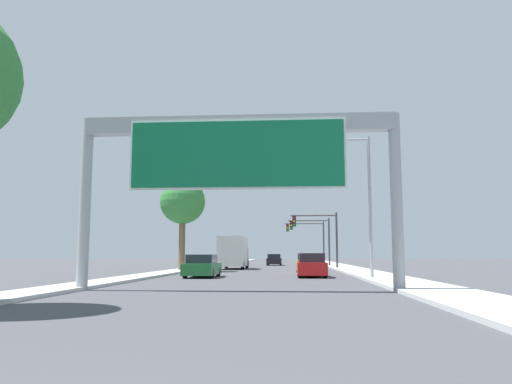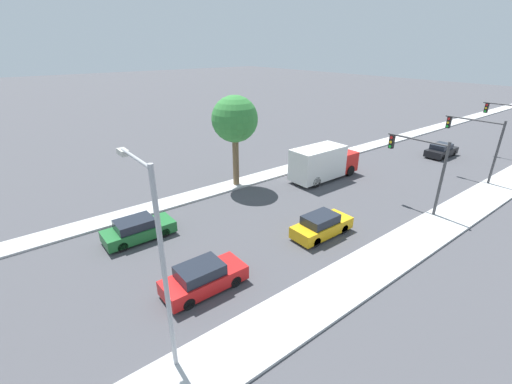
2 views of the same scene
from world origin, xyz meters
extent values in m
cube|color=#BDBDBD|center=(7.75, 60.00, 0.07)|extent=(3.00, 120.00, 0.15)
cube|color=#BDBDBD|center=(-7.25, 60.00, 0.07)|extent=(2.00, 120.00, 0.15)
cylinder|color=#9EA0A5|center=(-6.45, 18.00, 3.61)|extent=(0.47, 0.47, 7.23)
cylinder|color=#9EA0A5|center=(6.45, 18.00, 3.61)|extent=(0.47, 0.47, 7.23)
cube|color=#9EA0A5|center=(0.00, 18.00, 6.88)|extent=(12.90, 0.60, 0.70)
cube|color=white|center=(0.00, 17.70, 5.56)|extent=(8.92, 0.08, 2.94)
cube|color=#0F6B42|center=(0.00, 17.65, 5.56)|extent=(8.72, 0.16, 2.74)
cube|color=red|center=(3.50, 30.49, 0.56)|extent=(1.81, 4.38, 0.77)
cube|color=#1E232D|center=(3.50, 30.27, 1.24)|extent=(1.60, 2.28, 0.58)
cylinder|color=black|center=(2.70, 31.85, 0.32)|extent=(0.22, 0.64, 0.64)
cylinder|color=black|center=(4.30, 31.85, 0.32)|extent=(0.22, 0.64, 0.64)
cylinder|color=black|center=(2.70, 29.13, 0.32)|extent=(0.22, 0.64, 0.64)
cylinder|color=black|center=(4.30, 29.13, 0.32)|extent=(0.22, 0.64, 0.64)
cube|color=#1E662D|center=(-3.50, 29.69, 0.54)|extent=(1.88, 4.46, 0.72)
cube|color=#1E232D|center=(-3.50, 29.46, 1.17)|extent=(1.65, 2.32, 0.55)
cylinder|color=black|center=(-4.33, 31.07, 0.32)|extent=(0.22, 0.64, 0.64)
cylinder|color=black|center=(-2.67, 31.07, 0.32)|extent=(0.22, 0.64, 0.64)
cylinder|color=black|center=(-4.33, 28.30, 0.32)|extent=(0.22, 0.64, 0.64)
cylinder|color=black|center=(-2.67, 28.30, 0.32)|extent=(0.22, 0.64, 0.64)
cube|color=gold|center=(3.50, 39.40, 0.56)|extent=(1.74, 4.36, 0.77)
cube|color=#1E232D|center=(3.50, 39.19, 1.24)|extent=(1.53, 2.27, 0.58)
cylinder|color=black|center=(2.74, 40.76, 0.32)|extent=(0.22, 0.64, 0.64)
cylinder|color=black|center=(4.26, 40.76, 0.32)|extent=(0.22, 0.64, 0.64)
cylinder|color=black|center=(2.74, 38.05, 0.32)|extent=(0.22, 0.64, 0.64)
cylinder|color=black|center=(4.26, 38.05, 0.32)|extent=(0.22, 0.64, 0.64)
cube|color=black|center=(0.00, 63.13, 0.54)|extent=(1.87, 4.27, 0.74)
cube|color=#1E232D|center=(0.00, 62.92, 1.19)|extent=(1.65, 2.22, 0.56)
cylinder|color=black|center=(-0.83, 64.46, 0.32)|extent=(0.22, 0.64, 0.64)
cylinder|color=black|center=(0.83, 64.46, 0.32)|extent=(0.22, 0.64, 0.64)
cylinder|color=black|center=(-0.83, 61.81, 0.32)|extent=(0.22, 0.64, 0.64)
cylinder|color=black|center=(0.83, 61.81, 0.32)|extent=(0.22, 0.64, 0.64)
cube|color=red|center=(-3.50, 50.10, 1.22)|extent=(2.25, 2.01, 1.85)
cube|color=silver|center=(-3.50, 46.50, 1.73)|extent=(2.45, 5.18, 2.86)
cylinder|color=black|center=(-4.58, 50.00, 0.50)|extent=(0.28, 1.00, 1.00)
cylinder|color=black|center=(-2.42, 50.00, 0.50)|extent=(0.28, 1.00, 1.00)
cylinder|color=black|center=(-4.58, 45.21, 0.50)|extent=(0.28, 1.00, 1.00)
cylinder|color=black|center=(-2.42, 45.21, 0.50)|extent=(0.28, 1.00, 1.00)
cylinder|color=#3D3D3F|center=(6.75, 48.00, 2.81)|extent=(0.20, 0.20, 5.62)
cylinder|color=#3D3D3F|center=(4.46, 48.00, 5.32)|extent=(4.59, 0.14, 0.14)
cube|color=black|center=(2.53, 48.00, 4.75)|extent=(0.35, 0.28, 1.05)
cylinder|color=red|center=(2.53, 47.84, 5.10)|extent=(0.22, 0.04, 0.22)
cylinder|color=yellow|center=(2.53, 47.84, 4.75)|extent=(0.22, 0.04, 0.22)
cylinder|color=green|center=(2.53, 47.84, 4.40)|extent=(0.22, 0.04, 0.22)
cylinder|color=#3D3D3F|center=(6.75, 58.00, 2.88)|extent=(0.20, 0.20, 5.77)
cylinder|color=#3D3D3F|center=(4.30, 58.00, 5.47)|extent=(4.90, 0.14, 0.14)
cube|color=black|center=(2.24, 58.00, 4.89)|extent=(0.35, 0.28, 1.05)
cylinder|color=red|center=(2.24, 57.84, 5.24)|extent=(0.22, 0.04, 0.22)
cylinder|color=yellow|center=(2.24, 57.84, 4.89)|extent=(0.22, 0.04, 0.22)
cylinder|color=green|center=(2.24, 57.84, 4.54)|extent=(0.22, 0.04, 0.22)
cylinder|color=#3D3D3F|center=(6.75, 68.00, 3.00)|extent=(0.20, 0.20, 6.00)
cylinder|color=#3D3D3F|center=(4.02, 68.00, 5.70)|extent=(5.46, 0.14, 0.14)
cube|color=black|center=(1.73, 68.00, 5.13)|extent=(0.35, 0.28, 1.05)
cylinder|color=red|center=(1.73, 67.84, 5.48)|extent=(0.22, 0.04, 0.22)
cylinder|color=yellow|center=(1.73, 67.84, 5.13)|extent=(0.22, 0.04, 0.22)
cylinder|color=green|center=(1.73, 67.84, 4.78)|extent=(0.22, 0.04, 0.22)
cylinder|color=brown|center=(-7.11, 39.91, 2.99)|extent=(0.54, 0.54, 5.98)
sphere|color=#337F38|center=(-7.11, 39.91, 5.98)|extent=(3.89, 3.89, 3.89)
cylinder|color=#9EA0A5|center=(6.85, 27.23, 4.22)|extent=(0.18, 0.18, 8.44)
cylinder|color=#9EA0A5|center=(5.58, 27.23, 8.29)|extent=(2.55, 0.12, 0.12)
cube|color=#B2B2A8|center=(4.30, 27.23, 8.19)|extent=(0.60, 0.28, 0.20)
camera|label=1|loc=(2.19, -2.32, 1.49)|focal=35.00mm
camera|label=2|loc=(16.43, 23.76, 11.72)|focal=24.00mm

